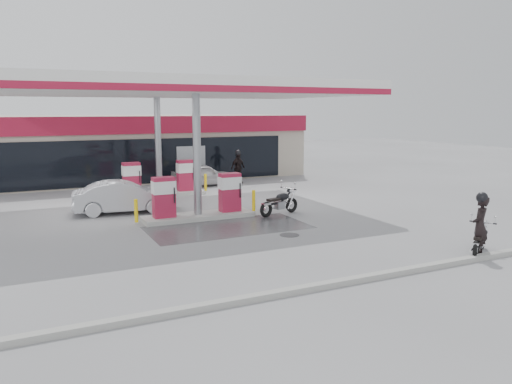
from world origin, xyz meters
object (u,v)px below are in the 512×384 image
Objects in this scene: biker_main at (480,226)px; parked_car_right at (250,166)px; sedan_white at (203,175)px; parked_motorcycle at (280,203)px; biker_walking at (238,168)px; hatchback_silver at (124,197)px; pump_island_near at (198,201)px; pump_island_far at (159,182)px; main_motorcycle at (480,241)px; attendant at (189,176)px.

biker_main is 20.70m from parked_car_right.
biker_main is 0.49× the size of sedan_white.
parked_car_right reaches higher than parked_motorcycle.
biker_walking is (-2.59, -3.80, 0.38)m from parked_car_right.
biker_main is 8.26m from parked_motorcycle.
parked_motorcycle is 0.50× the size of hatchback_silver.
pump_island_near is at bearing -127.12° from hatchback_silver.
pump_island_near is at bearing 151.39° from parked_motorcycle.
pump_island_far is at bearing 126.97° from sedan_white.
hatchback_silver is at bearing 135.56° from pump_island_near.
parked_motorcycle is (3.34, -6.78, -0.23)m from pump_island_far.
parked_car_right is (7.94, 6.00, -0.15)m from pump_island_far.
main_motorcycle is (6.15, -14.50, -0.31)m from pump_island_far.
attendant is at bearing 27.51° from pump_island_far.
biker_walking is (3.44, 1.20, 0.15)m from attendant.
attendant reaches higher than sedan_white.
pump_island_near reaches higher than hatchback_silver.
biker_walking is (7.85, 5.76, 0.26)m from hatchback_silver.
biker_main is at bearing -111.93° from biker_walking.
biker_main reaches higher than sedan_white.
main_motorcycle is 0.99× the size of attendant.
pump_island_near reaches higher than parked_motorcycle.
biker_walking is (5.36, 2.20, 0.24)m from pump_island_far.
parked_car_right is (1.80, 20.50, 0.16)m from main_motorcycle.
biker_walking reaches higher than pump_island_far.
pump_island_far is 7.57m from parked_motorcycle.
parked_car_right is at bearing -51.02° from sedan_white.
hatchback_silver is 2.21× the size of biker_walking.
hatchback_silver is (-5.71, -5.88, 0.05)m from sedan_white.
pump_island_far is 2.17m from attendant.
biker_walking reaches higher than biker_main.
pump_island_near is 8.93m from sedan_white.
attendant is at bearing 74.66° from pump_island_near.
biker_main is 17.15m from sedan_white.
parked_car_right is at bearing 31.66° from biker_walking.
pump_island_near is at bearing 159.97° from sedan_white.
parked_car_right is at bearing -126.31° from biker_main.
pump_island_far reaches higher than sedan_white.
parked_car_right is (4.72, 3.67, -0.07)m from sedan_white.
pump_island_far is 4.34m from hatchback_silver.
hatchback_silver is at bearing 96.26° from main_motorcycle.
biker_main reaches higher than attendant.
pump_island_far is 9.96m from parked_car_right.
pump_island_near is 2.81× the size of biker_main.
pump_island_far reaches higher than attendant.
pump_island_near is 3.24× the size of attendant.
parked_motorcycle is 0.51× the size of parked_car_right.
main_motorcycle is 20.58m from parked_car_right.
sedan_white is 5.99m from parked_car_right.
pump_island_near reaches higher than sedan_white.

